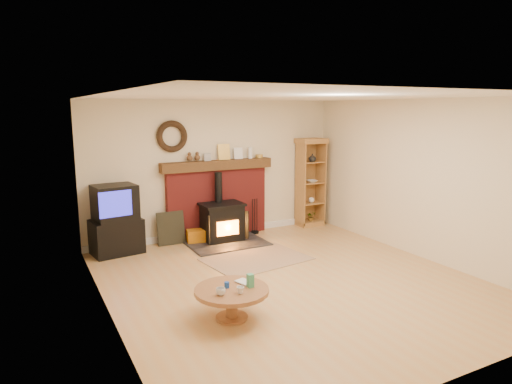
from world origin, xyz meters
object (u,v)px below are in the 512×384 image
wood_stove (223,223)px  coffee_table (232,294)px  tv_unit (116,221)px  curio_cabinet (310,182)px

wood_stove → coffee_table: 3.20m
tv_unit → curio_cabinet: curio_cabinet is taller
tv_unit → wood_stove: bearing=-5.9°
curio_cabinet → coffee_table: 4.67m
tv_unit → curio_cabinet: (4.00, 0.08, 0.35)m
coffee_table → tv_unit: bearing=102.5°
tv_unit → coffee_table: (0.70, -3.16, -0.26)m
curio_cabinet → tv_unit: bearing=-178.8°
coffee_table → curio_cabinet: bearing=44.6°
curio_cabinet → wood_stove: bearing=-172.5°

